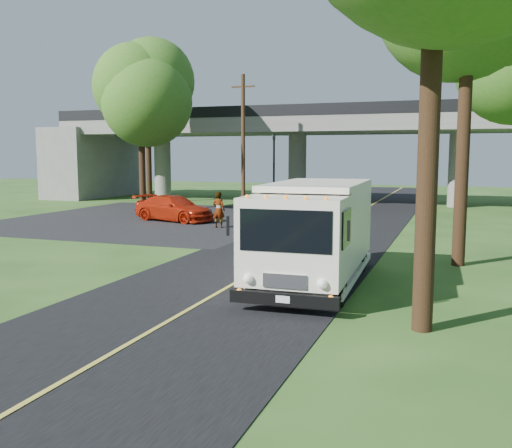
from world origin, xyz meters
The scene contains 12 objects.
ground centered at (0.00, 0.00, 0.00)m, with size 120.00×120.00×0.00m, color #274A1A.
road centered at (0.00, 10.00, 0.01)m, with size 7.00×90.00×0.02m, color black.
parking_lot centered at (-11.00, 18.00, 0.01)m, with size 16.00×18.00×0.01m, color black.
lane_line centered at (0.00, 10.00, 0.03)m, with size 0.12×90.00×0.01m, color gold.
overpass centered at (0.00, 32.00, 4.56)m, with size 54.00×10.00×7.30m.
traffic_signal centered at (-6.00, 26.00, 3.20)m, with size 0.18×0.22×5.20m.
utility_pole centered at (-7.50, 24.00, 4.59)m, with size 1.60×0.26×9.00m.
tree_left_lot centered at (-13.79, 21.84, 7.90)m, with size 5.60×5.50×10.50m.
tree_left_far centered at (-16.79, 27.84, 7.45)m, with size 5.26×5.16×9.89m.
step_van centered at (2.20, 4.49, 1.62)m, with size 2.89×7.21×2.98m.
red_sedan centered at (-9.19, 17.36, 0.73)m, with size 2.05×5.03×1.46m, color #B5210B.
pedestrian centered at (-5.55, 15.38, 0.95)m, with size 0.69×0.45×1.89m, color gray.
Camera 1 is at (6.16, -11.59, 3.83)m, focal length 40.00 mm.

